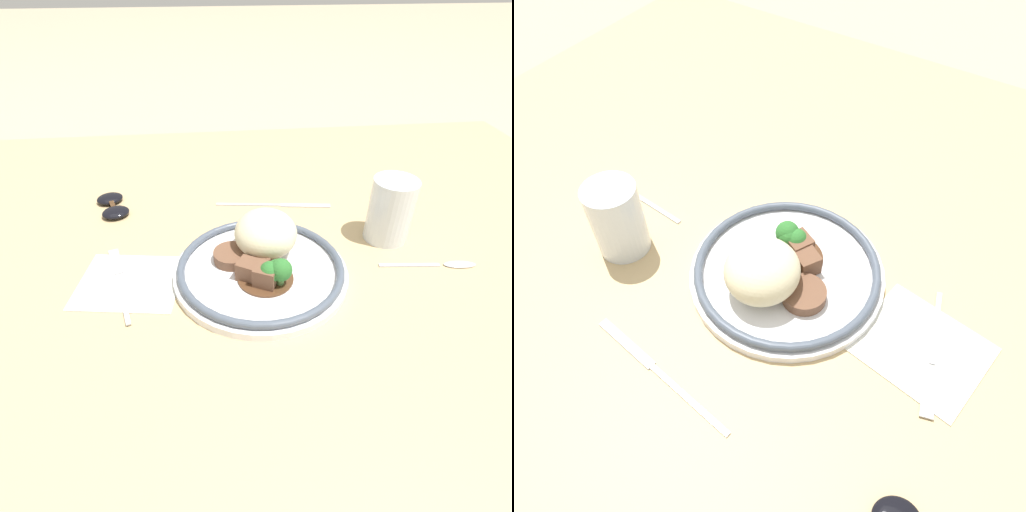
# 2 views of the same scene
# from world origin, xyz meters

# --- Properties ---
(ground_plane) EXTENTS (8.00, 8.00, 0.00)m
(ground_plane) POSITION_xyz_m (0.00, 0.00, 0.00)
(ground_plane) COLOR tan
(dining_table) EXTENTS (1.50, 1.27, 0.04)m
(dining_table) POSITION_xyz_m (0.00, 0.00, 0.02)
(dining_table) COLOR tan
(dining_table) RESTS_ON ground
(napkin) EXTENTS (0.17, 0.15, 0.00)m
(napkin) POSITION_xyz_m (-0.18, 0.02, 0.04)
(napkin) COLOR silver
(napkin) RESTS_ON dining_table
(plate) EXTENTS (0.27, 0.27, 0.09)m
(plate) POSITION_xyz_m (0.02, 0.03, 0.06)
(plate) COLOR white
(plate) RESTS_ON dining_table
(juice_glass) EXTENTS (0.07, 0.07, 0.11)m
(juice_glass) POSITION_xyz_m (0.25, 0.10, 0.09)
(juice_glass) COLOR yellow
(juice_glass) RESTS_ON dining_table
(fork) EXTENTS (0.06, 0.18, 0.00)m
(fork) POSITION_xyz_m (-0.20, 0.03, 0.04)
(fork) COLOR #B7B7BC
(fork) RESTS_ON napkin
(knife) EXTENTS (0.22, 0.04, 0.00)m
(knife) POSITION_xyz_m (0.08, 0.22, 0.04)
(knife) COLOR #B7B7BC
(knife) RESTS_ON dining_table
(spoon) EXTENTS (0.16, 0.03, 0.01)m
(spoon) POSITION_xyz_m (0.32, 0.01, 0.04)
(spoon) COLOR #B7B7BC
(spoon) RESTS_ON dining_table
(sunglasses) EXTENTS (0.08, 0.11, 0.02)m
(sunglasses) POSITION_xyz_m (-0.24, 0.25, 0.04)
(sunglasses) COLOR black
(sunglasses) RESTS_ON dining_table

